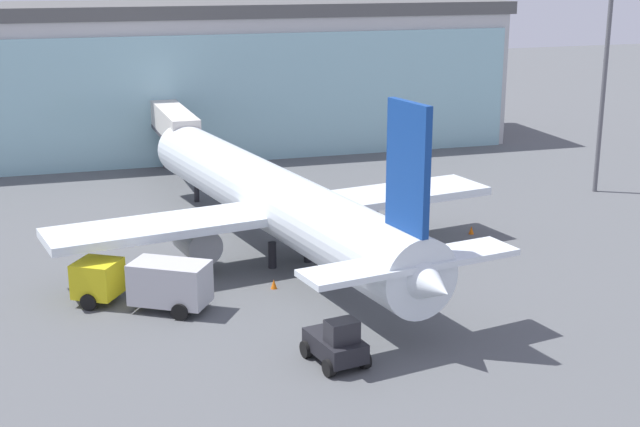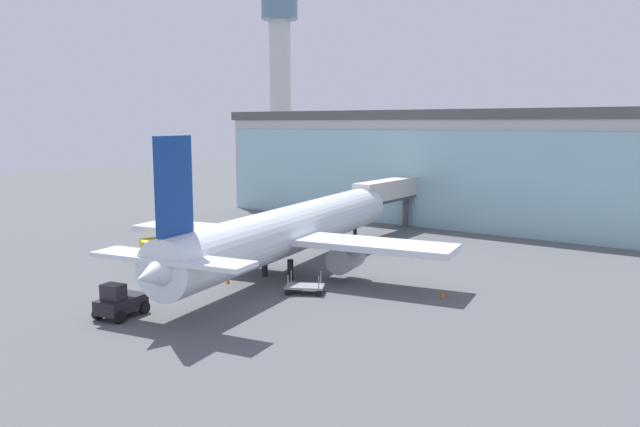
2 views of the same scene
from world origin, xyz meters
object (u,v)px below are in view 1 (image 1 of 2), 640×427
Objects in this scene: pushback_tug at (336,344)px; safety_cone_wingtip at (471,230)px; safety_cone_nose at (274,284)px; apron_light_mast at (607,48)px; catering_truck at (146,282)px; airplane at (275,200)px; jet_bridge at (174,125)px; baggage_cart at (376,262)px.

pushback_tug is 6.22× the size of safety_cone_wingtip.
pushback_tug reaches higher than safety_cone_nose.
apron_light_mast is at bearing 22.36° from safety_cone_nose.
catering_truck is at bearing -175.81° from safety_cone_nose.
jet_bridge is at bearing -2.36° from airplane.
apron_light_mast is 30.50m from airplane.
jet_bridge is at bearing 153.74° from apron_light_mast.
safety_cone_nose and safety_cone_wingtip have the same top height.
jet_bridge is 27.66m from safety_cone_wingtip.
catering_truck is (-8.98, -6.21, -2.07)m from airplane.
jet_bridge is 22.21m from airplane.
airplane reaches higher than baggage_cart.
catering_truck is 2.12× the size of pushback_tug.
apron_light_mast is at bearing -1.11° from baggage_cart.
baggage_cart is at bearing 8.44° from safety_cone_nose.
apron_light_mast is 34.78× the size of safety_cone_wingtip.
airplane is 11.11m from catering_truck.
airplane is 10.94× the size of pushback_tug.
safety_cone_wingtip is at bearing 0.17° from baggage_cart.
airplane reaches higher than safety_cone_wingtip.
apron_light_mast is (30.85, -15.22, 6.70)m from jet_bridge.
jet_bridge reaches higher than safety_cone_wingtip.
pushback_tug is at bearing -90.42° from safety_cone_nose.
baggage_cart reaches higher than safety_cone_nose.
pushback_tug is (-30.59, -22.79, -10.34)m from apron_light_mast.
pushback_tug reaches higher than baggage_cart.
apron_light_mast is 0.51× the size of airplane.
catering_truck is (-37.66, -13.07, -9.85)m from apron_light_mast.
apron_light_mast is at bearing -61.32° from pushback_tug.
jet_bridge is at bearing 77.64° from baggage_cart.
safety_cone_nose is at bearing -141.23° from catering_truck.
jet_bridge is 35.05m from apron_light_mast.
pushback_tug is 10.26m from safety_cone_nose.
apron_light_mast is 5.59× the size of pushback_tug.
jet_bridge reaches higher than pushback_tug.
apron_light_mast reaches higher than safety_cone_wingtip.
pushback_tug is at bearing -143.32° from apron_light_mast.
jet_bridge reaches higher than safety_cone_nose.
catering_truck reaches higher than pushback_tug.
catering_truck reaches higher than safety_cone_nose.
baggage_cart is at bearing -154.16° from apron_light_mast.
pushback_tug is (7.07, -9.71, -0.49)m from catering_truck.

